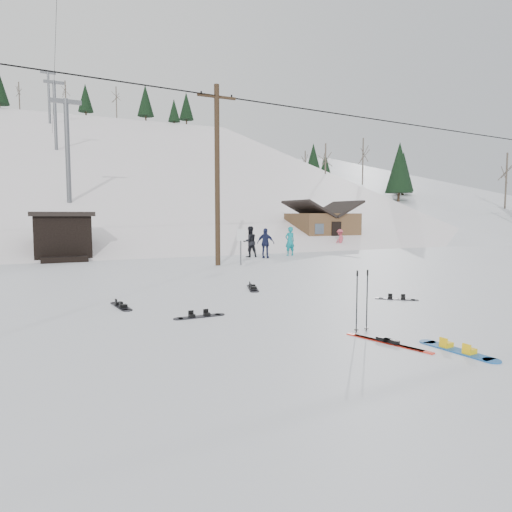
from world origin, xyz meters
name	(u,v)px	position (x,y,z in m)	size (l,w,h in m)	color
ground	(361,333)	(0.00, 0.00, 0.00)	(200.00, 200.00, 0.00)	white
ski_slope	(94,325)	(0.00, 55.00, -12.00)	(60.00, 75.00, 45.00)	white
ridge_right	(351,301)	(38.00, 50.00, -11.00)	(34.00, 85.00, 36.00)	white
treeline_right	(376,234)	(36.00, 42.00, 0.00)	(20.00, 60.00, 10.00)	black
treeline_crest	(74,229)	(0.00, 86.00, 0.00)	(50.00, 6.00, 10.00)	black
utility_pole	(217,173)	(2.00, 14.00, 4.68)	(2.00, 0.26, 9.00)	#3A2819
trail_sign	(241,240)	(3.10, 13.58, 1.27)	(0.50, 0.09, 1.85)	#595B60
lift_hut	(62,236)	(-5.00, 20.94, 1.36)	(3.40, 4.10, 2.75)	black
lift_tower_near	(67,145)	(-4.00, 30.00, 7.86)	(2.20, 0.36, 8.00)	#595B60
lift_tower_mid	(55,111)	(-4.00, 50.00, 14.36)	(2.20, 0.36, 8.00)	#595B60
lift_tower_far	(49,94)	(-4.00, 70.00, 20.86)	(2.20, 0.36, 8.00)	#595B60
cabin	(322,228)	(15.00, 24.00, 1.48)	(5.39, 4.40, 3.77)	brown
hero_snowboard	(458,350)	(0.80, -1.83, 0.03)	(0.42, 1.67, 0.12)	#1B60B5
hero_skis	(388,342)	(-0.02, -0.85, 0.03)	(0.65, 1.88, 0.10)	red
ski_poles	(362,301)	(0.08, 0.10, 0.70)	(0.38, 0.10, 1.37)	black
board_scatter_a	(199,316)	(-2.65, 3.04, 0.02)	(1.35, 0.27, 0.09)	black
board_scatter_b	(121,306)	(-4.22, 5.20, 0.03)	(0.41, 1.49, 0.10)	black
board_scatter_d	(397,299)	(3.52, 2.74, 0.02)	(1.02, 0.93, 0.09)	black
board_scatter_f	(253,288)	(0.44, 6.47, 0.03)	(0.76, 1.56, 0.11)	black
skier_teal	(290,241)	(8.11, 17.29, 0.91)	(0.67, 0.44, 1.82)	#0D828B
skier_dark	(250,242)	(5.37, 17.41, 0.94)	(0.92, 0.71, 1.89)	black
skier_pink	(340,239)	(14.35, 20.60, 0.75)	(0.97, 0.56, 1.50)	#C24455
skier_navy	(266,243)	(5.95, 16.42, 0.89)	(1.05, 0.44, 1.79)	#1C2248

